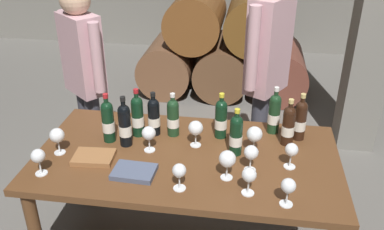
% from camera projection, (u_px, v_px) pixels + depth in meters
% --- Properties ---
extents(barrel_stack, '(1.86, 0.90, 1.15)m').
position_uv_depth(barrel_stack, '(224.00, 48.00, 4.75)').
color(barrel_stack, brown).
rests_on(barrel_stack, ground_plane).
extents(stone_pillar, '(0.32, 0.32, 2.60)m').
position_uv_depth(stone_pillar, '(380.00, 2.00, 3.34)').
color(stone_pillar, slate).
rests_on(stone_pillar, ground_plane).
extents(dining_table, '(1.70, 0.90, 0.76)m').
position_uv_depth(dining_table, '(187.00, 168.00, 2.40)').
color(dining_table, brown).
rests_on(dining_table, ground_plane).
extents(wine_bottle_0, '(0.07, 0.07, 0.28)m').
position_uv_depth(wine_bottle_0, '(173.00, 117.00, 2.51)').
color(wine_bottle_0, '#19381E').
rests_on(wine_bottle_0, dining_table).
extents(wine_bottle_1, '(0.07, 0.07, 0.30)m').
position_uv_depth(wine_bottle_1, '(138.00, 116.00, 2.50)').
color(wine_bottle_1, black).
rests_on(wine_bottle_1, dining_table).
extents(wine_bottle_2, '(0.07, 0.07, 0.29)m').
position_uv_depth(wine_bottle_2, '(221.00, 118.00, 2.48)').
color(wine_bottle_2, black).
rests_on(wine_bottle_2, dining_table).
extents(wine_bottle_3, '(0.07, 0.07, 0.30)m').
position_uv_depth(wine_bottle_3, '(108.00, 121.00, 2.44)').
color(wine_bottle_3, black).
rests_on(wine_bottle_3, dining_table).
extents(wine_bottle_4, '(0.07, 0.07, 0.29)m').
position_uv_depth(wine_bottle_4, '(300.00, 120.00, 2.46)').
color(wine_bottle_4, black).
rests_on(wine_bottle_4, dining_table).
extents(wine_bottle_5, '(0.07, 0.07, 0.29)m').
position_uv_depth(wine_bottle_5, '(288.00, 125.00, 2.41)').
color(wine_bottle_5, black).
rests_on(wine_bottle_5, dining_table).
extents(wine_bottle_6, '(0.07, 0.07, 0.31)m').
position_uv_depth(wine_bottle_6, '(125.00, 125.00, 2.40)').
color(wine_bottle_6, black).
rests_on(wine_bottle_6, dining_table).
extents(wine_bottle_7, '(0.07, 0.07, 0.28)m').
position_uv_depth(wine_bottle_7, '(236.00, 135.00, 2.32)').
color(wine_bottle_7, black).
rests_on(wine_bottle_7, dining_table).
extents(wine_bottle_8, '(0.07, 0.07, 0.30)m').
position_uv_depth(wine_bottle_8, '(274.00, 113.00, 2.53)').
color(wine_bottle_8, '#19381E').
rests_on(wine_bottle_8, dining_table).
extents(wine_bottle_9, '(0.07, 0.07, 0.28)m').
position_uv_depth(wine_bottle_9, '(154.00, 116.00, 2.52)').
color(wine_bottle_9, black).
rests_on(wine_bottle_9, dining_table).
extents(wine_glass_0, '(0.08, 0.08, 0.15)m').
position_uv_depth(wine_glass_0, '(251.00, 153.00, 2.18)').
color(wine_glass_0, white).
rests_on(wine_glass_0, dining_table).
extents(wine_glass_1, '(0.07, 0.07, 0.15)m').
position_uv_depth(wine_glass_1, '(291.00, 151.00, 2.21)').
color(wine_glass_1, white).
rests_on(wine_glass_1, dining_table).
extents(wine_glass_2, '(0.09, 0.09, 0.16)m').
position_uv_depth(wine_glass_2, '(196.00, 129.00, 2.40)').
color(wine_glass_2, white).
rests_on(wine_glass_2, dining_table).
extents(wine_glass_3, '(0.08, 0.08, 0.16)m').
position_uv_depth(wine_glass_3, '(57.00, 136.00, 2.33)').
color(wine_glass_3, white).
rests_on(wine_glass_3, dining_table).
extents(wine_glass_4, '(0.09, 0.09, 0.16)m').
position_uv_depth(wine_glass_4, '(227.00, 160.00, 2.12)').
color(wine_glass_4, white).
rests_on(wine_glass_4, dining_table).
extents(wine_glass_5, '(0.08, 0.08, 0.15)m').
position_uv_depth(wine_glass_5, '(149.00, 134.00, 2.35)').
color(wine_glass_5, white).
rests_on(wine_glass_5, dining_table).
extents(wine_glass_6, '(0.07, 0.07, 0.15)m').
position_uv_depth(wine_glass_6, '(249.00, 176.00, 2.01)').
color(wine_glass_6, white).
rests_on(wine_glass_6, dining_table).
extents(wine_glass_7, '(0.07, 0.07, 0.15)m').
position_uv_depth(wine_glass_7, '(288.00, 187.00, 1.94)').
color(wine_glass_7, white).
rests_on(wine_glass_7, dining_table).
extents(wine_glass_8, '(0.07, 0.07, 0.14)m').
position_uv_depth(wine_glass_8, '(179.00, 172.00, 2.04)').
color(wine_glass_8, white).
rests_on(wine_glass_8, dining_table).
extents(wine_glass_9, '(0.09, 0.09, 0.16)m').
position_uv_depth(wine_glass_9, '(254.00, 135.00, 2.33)').
color(wine_glass_9, white).
rests_on(wine_glass_9, dining_table).
extents(wine_glass_10, '(0.07, 0.07, 0.15)m').
position_uv_depth(wine_glass_10, '(38.00, 157.00, 2.15)').
color(wine_glass_10, white).
rests_on(wine_glass_10, dining_table).
extents(tasting_notebook, '(0.23, 0.18, 0.03)m').
position_uv_depth(tasting_notebook, '(94.00, 157.00, 2.32)').
color(tasting_notebook, '#936038').
rests_on(tasting_notebook, dining_table).
extents(leather_ledger, '(0.23, 0.17, 0.03)m').
position_uv_depth(leather_ledger, '(134.00, 172.00, 2.19)').
color(leather_ledger, '#4C5670').
rests_on(leather_ledger, dining_table).
extents(sommelier_presenting, '(0.32, 0.44, 1.72)m').
position_uv_depth(sommelier_presenting, '(267.00, 64.00, 2.83)').
color(sommelier_presenting, '#383842').
rests_on(sommelier_presenting, ground_plane).
extents(taster_seated_left, '(0.40, 0.34, 1.54)m').
position_uv_depth(taster_seated_left, '(84.00, 72.00, 3.03)').
color(taster_seated_left, '#383842').
rests_on(taster_seated_left, ground_plane).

